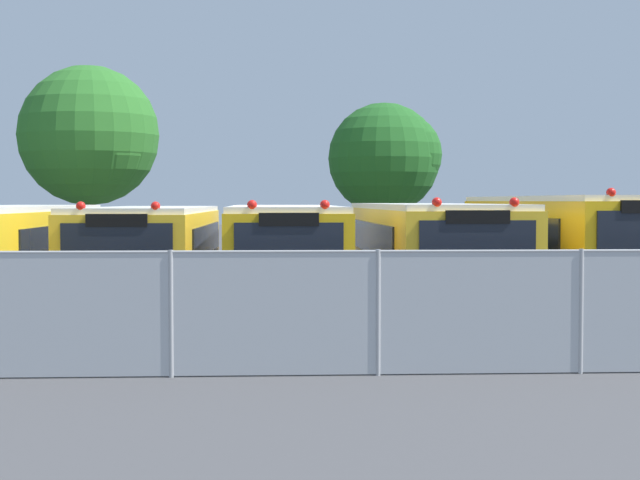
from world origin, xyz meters
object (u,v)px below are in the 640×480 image
at_px(school_bus_4, 426,250).
at_px(tree_2, 389,158).
at_px(school_bus_1, 9,252).
at_px(tree_1, 92,138).
at_px(school_bus_2, 151,252).
at_px(school_bus_3, 283,252).
at_px(school_bus_5, 562,246).

distance_m(school_bus_4, tree_2, 11.30).
relative_size(school_bus_1, tree_1, 1.61).
bearing_deg(school_bus_2, school_bus_4, 178.58).
height_order(school_bus_3, tree_1, tree_1).
relative_size(school_bus_3, school_bus_5, 1.04).
distance_m(school_bus_1, tree_2, 15.08).
bearing_deg(school_bus_3, tree_1, -59.79).
relative_size(school_bus_2, school_bus_3, 0.90).
distance_m(school_bus_2, tree_2, 13.04).
bearing_deg(school_bus_1, school_bus_4, 178.42).
xyz_separation_m(school_bus_1, school_bus_5, (12.88, -0.21, 0.11)).
distance_m(school_bus_5, tree_1, 17.05).
height_order(tree_1, tree_2, tree_1).
distance_m(school_bus_4, school_bus_5, 3.21).
relative_size(school_bus_3, tree_2, 1.76).
bearing_deg(tree_2, tree_1, -177.85).
xyz_separation_m(school_bus_2, tree_1, (-3.28, 10.36, 3.32)).
bearing_deg(school_bus_3, school_bus_2, -6.04).
relative_size(school_bus_4, tree_1, 1.57).
xyz_separation_m(school_bus_4, school_bus_5, (3.21, -0.08, 0.09)).
distance_m(school_bus_3, tree_1, 12.83).
bearing_deg(tree_1, school_bus_2, -72.44).
height_order(school_bus_5, tree_2, tree_2).
height_order(school_bus_5, tree_1, tree_1).
bearing_deg(school_bus_5, school_bus_2, -3.27).
height_order(school_bus_3, tree_2, tree_2).
height_order(school_bus_4, tree_2, tree_2).
xyz_separation_m(school_bus_2, school_bus_3, (3.07, -0.29, 0.02)).
xyz_separation_m(school_bus_3, school_bus_4, (3.35, 0.06, 0.03)).
relative_size(school_bus_1, school_bus_3, 1.09).
bearing_deg(tree_1, school_bus_4, -47.54).
distance_m(school_bus_1, tree_1, 10.97).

